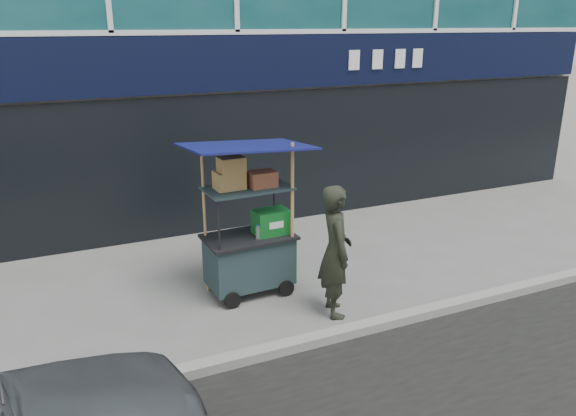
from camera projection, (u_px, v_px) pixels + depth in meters
name	position (u px, v px, depth m)	size (l,w,h in m)	color
ground	(350.00, 326.00, 6.91)	(80.00, 80.00, 0.00)	#5F605B
curb	(359.00, 329.00, 6.72)	(80.00, 0.18, 0.12)	gray
vendor_cart	(250.00, 241.00, 7.55)	(1.63, 1.18, 2.14)	#1B292E
vendor_man	(335.00, 251.00, 6.96)	(0.62, 0.41, 1.70)	black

